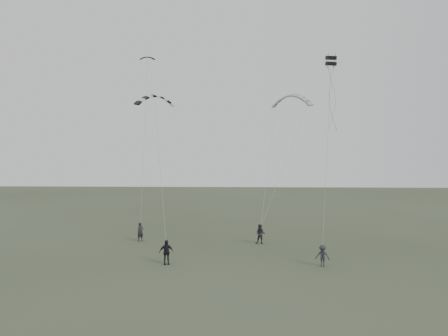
{
  "coord_description": "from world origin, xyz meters",
  "views": [
    {
      "loc": [
        2.54,
        -31.93,
        8.02
      ],
      "look_at": [
        0.9,
        5.58,
        6.71
      ],
      "focal_mm": 35.0,
      "sensor_mm": 36.0,
      "label": 1
    }
  ],
  "objects_px": {
    "flyer_left": "(140,232)",
    "flyer_far": "(323,256)",
    "kite_dark_small": "(147,57)",
    "flyer_right": "(260,234)",
    "kite_striped": "(155,96)",
    "kite_box": "(331,61)",
    "flyer_center": "(166,252)",
    "kite_pale_large": "(292,96)"
  },
  "relations": [
    {
      "from": "flyer_left",
      "to": "flyer_far",
      "type": "xyz_separation_m",
      "value": [
        14.91,
        -8.15,
        -0.09
      ]
    },
    {
      "from": "flyer_left",
      "to": "flyer_right",
      "type": "height_order",
      "value": "flyer_right"
    },
    {
      "from": "flyer_center",
      "to": "kite_striped",
      "type": "distance_m",
      "value": 13.86
    },
    {
      "from": "kite_dark_small",
      "to": "kite_box",
      "type": "height_order",
      "value": "kite_dark_small"
    },
    {
      "from": "flyer_center",
      "to": "kite_pale_large",
      "type": "height_order",
      "value": "kite_pale_large"
    },
    {
      "from": "flyer_right",
      "to": "flyer_center",
      "type": "height_order",
      "value": "flyer_center"
    },
    {
      "from": "kite_box",
      "to": "kite_dark_small",
      "type": "bearing_deg",
      "value": 128.59
    },
    {
      "from": "flyer_center",
      "to": "flyer_right",
      "type": "bearing_deg",
      "value": 28.4
    },
    {
      "from": "flyer_far",
      "to": "flyer_right",
      "type": "bearing_deg",
      "value": 138.52
    },
    {
      "from": "flyer_left",
      "to": "kite_dark_small",
      "type": "relative_size",
      "value": 1.11
    },
    {
      "from": "kite_box",
      "to": "kite_striped",
      "type": "bearing_deg",
      "value": 146.39
    },
    {
      "from": "flyer_far",
      "to": "kite_box",
      "type": "distance_m",
      "value": 14.74
    },
    {
      "from": "kite_dark_small",
      "to": "kite_pale_large",
      "type": "xyz_separation_m",
      "value": [
        14.7,
        1.91,
        -3.69
      ]
    },
    {
      "from": "flyer_center",
      "to": "kite_box",
      "type": "relative_size",
      "value": 2.48
    },
    {
      "from": "flyer_far",
      "to": "kite_pale_large",
      "type": "relative_size",
      "value": 0.35
    },
    {
      "from": "flyer_far",
      "to": "kite_dark_small",
      "type": "distance_m",
      "value": 26.31
    },
    {
      "from": "kite_pale_large",
      "to": "flyer_left",
      "type": "bearing_deg",
      "value": -128.68
    },
    {
      "from": "flyer_center",
      "to": "flyer_far",
      "type": "relative_size",
      "value": 1.16
    },
    {
      "from": "flyer_right",
      "to": "flyer_far",
      "type": "bearing_deg",
      "value": -48.28
    },
    {
      "from": "flyer_left",
      "to": "flyer_far",
      "type": "distance_m",
      "value": 16.99
    },
    {
      "from": "kite_pale_large",
      "to": "flyer_center",
      "type": "bearing_deg",
      "value": -99.53
    },
    {
      "from": "kite_striped",
      "to": "kite_box",
      "type": "bearing_deg",
      "value": -43.66
    },
    {
      "from": "flyer_far",
      "to": "kite_striped",
      "type": "xyz_separation_m",
      "value": [
        -13.19,
        6.63,
        12.16
      ]
    },
    {
      "from": "flyer_right",
      "to": "kite_box",
      "type": "height_order",
      "value": "kite_box"
    },
    {
      "from": "flyer_left",
      "to": "flyer_center",
      "type": "distance_m",
      "value": 8.91
    },
    {
      "from": "flyer_right",
      "to": "flyer_far",
      "type": "height_order",
      "value": "flyer_right"
    },
    {
      "from": "kite_striped",
      "to": "kite_pale_large",
      "type": "bearing_deg",
      "value": 3.22
    },
    {
      "from": "flyer_far",
      "to": "kite_dark_small",
      "type": "xyz_separation_m",
      "value": [
        -15.29,
        13.14,
        16.9
      ]
    },
    {
      "from": "flyer_right",
      "to": "kite_pale_large",
      "type": "distance_m",
      "value": 15.52
    },
    {
      "from": "flyer_right",
      "to": "kite_striped",
      "type": "distance_m",
      "value": 15.14
    },
    {
      "from": "flyer_center",
      "to": "kite_box",
      "type": "distance_m",
      "value": 19.03
    },
    {
      "from": "flyer_right",
      "to": "kite_dark_small",
      "type": "bearing_deg",
      "value": 166.55
    },
    {
      "from": "flyer_right",
      "to": "kite_striped",
      "type": "relative_size",
      "value": 0.5
    },
    {
      "from": "flyer_left",
      "to": "flyer_far",
      "type": "relative_size",
      "value": 1.12
    },
    {
      "from": "flyer_left",
      "to": "kite_box",
      "type": "height_order",
      "value": "kite_box"
    },
    {
      "from": "flyer_left",
      "to": "kite_box",
      "type": "xyz_separation_m",
      "value": [
        16.03,
        -4.86,
        14.24
      ]
    },
    {
      "from": "kite_dark_small",
      "to": "kite_pale_large",
      "type": "height_order",
      "value": "kite_dark_small"
    },
    {
      "from": "flyer_left",
      "to": "kite_dark_small",
      "type": "distance_m",
      "value": 17.54
    },
    {
      "from": "flyer_right",
      "to": "flyer_center",
      "type": "relative_size",
      "value": 0.98
    },
    {
      "from": "flyer_far",
      "to": "kite_striped",
      "type": "bearing_deg",
      "value": 173.32
    },
    {
      "from": "flyer_right",
      "to": "kite_dark_small",
      "type": "relative_size",
      "value": 1.12
    },
    {
      "from": "flyer_center",
      "to": "kite_pale_large",
      "type": "distance_m",
      "value": 22.5
    }
  ]
}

